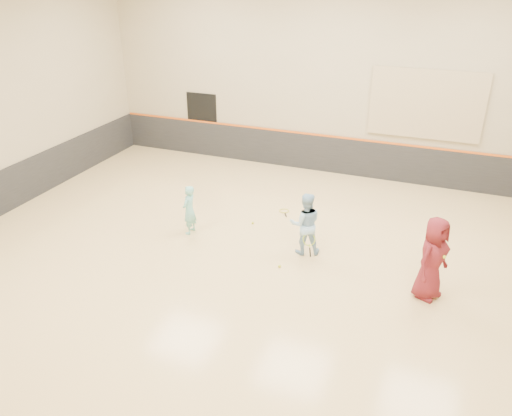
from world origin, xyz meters
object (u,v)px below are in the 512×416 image
at_px(young_man, 432,258).
at_px(spare_racket, 284,210).
at_px(girl, 189,210).
at_px(instructor, 305,224).

distance_m(young_man, spare_racket, 4.83).
bearing_deg(spare_racket, young_man, -33.62).
bearing_deg(girl, spare_racket, 138.07).
bearing_deg(spare_racket, girl, -132.51).
distance_m(girl, young_man, 5.83).
height_order(girl, spare_racket, girl).
xyz_separation_m(young_man, spare_racket, (-3.95, 2.63, -0.86)).
bearing_deg(young_man, instructor, 102.35).
height_order(instructor, spare_racket, instructor).
bearing_deg(young_man, spare_racket, 83.33).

